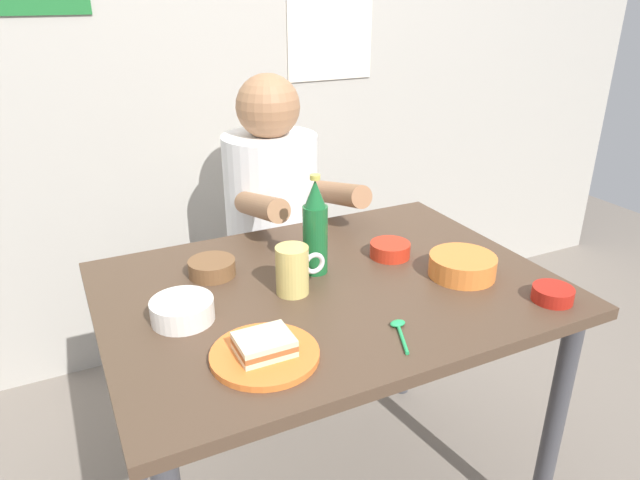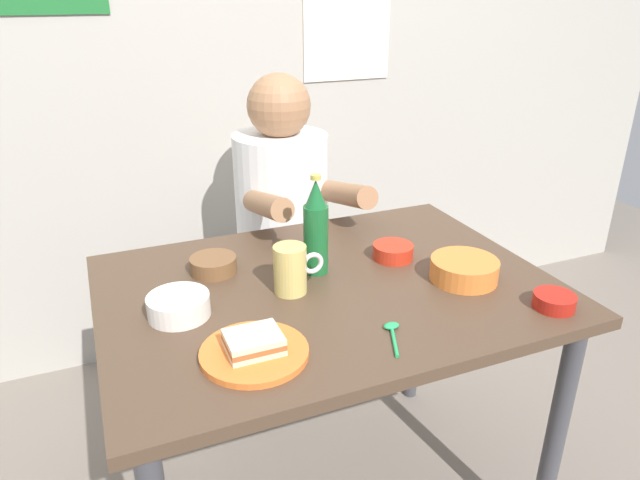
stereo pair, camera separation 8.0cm
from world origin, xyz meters
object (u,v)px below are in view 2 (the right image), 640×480
at_px(dining_table, 327,316).
at_px(sauce_bowl_chili, 393,251).
at_px(plate_orange, 254,353).
at_px(person_seated, 282,194).
at_px(sandwich, 254,342).
at_px(beer_mug, 291,269).
at_px(beer_bottle, 316,229).
at_px(stool, 284,298).

xyz_separation_m(dining_table, sauce_bowl_chili, (0.22, 0.07, 0.12)).
bearing_deg(plate_orange, sauce_bowl_chili, 31.31).
xyz_separation_m(person_seated, sandwich, (-0.35, -0.84, 0.01)).
bearing_deg(dining_table, sauce_bowl_chili, 17.33).
xyz_separation_m(dining_table, beer_mug, (-0.10, 0.00, 0.15)).
distance_m(sandwich, beer_bottle, 0.40).
bearing_deg(plate_orange, sandwich, 26.57).
distance_m(dining_table, beer_mug, 0.18).
xyz_separation_m(plate_orange, beer_bottle, (0.26, 0.30, 0.11)).
bearing_deg(sandwich, plate_orange, -153.43).
bearing_deg(dining_table, person_seated, 81.16).
distance_m(dining_table, sauce_bowl_chili, 0.26).
bearing_deg(person_seated, stool, 90.00).
bearing_deg(dining_table, plate_orange, -139.09).
height_order(dining_table, person_seated, person_seated).
xyz_separation_m(dining_table, sandwich, (-0.26, -0.22, 0.13)).
bearing_deg(plate_orange, stool, 67.54).
height_order(person_seated, beer_mug, person_seated).
relative_size(beer_mug, beer_bottle, 0.48).
distance_m(stool, beer_mug, 0.80).
height_order(sandwich, sauce_bowl_chili, sandwich).
distance_m(dining_table, plate_orange, 0.35).
relative_size(sandwich, beer_bottle, 0.42).
bearing_deg(stool, dining_table, -98.69).
relative_size(plate_orange, beer_mug, 1.75).
xyz_separation_m(stool, beer_bottle, (-0.10, -0.55, 0.51)).
xyz_separation_m(sandwich, beer_bottle, (0.26, 0.30, 0.09)).
relative_size(plate_orange, sandwich, 2.00).
relative_size(plate_orange, sauce_bowl_chili, 2.00).
bearing_deg(plate_orange, beer_bottle, 49.49).
height_order(dining_table, beer_bottle, beer_bottle).
height_order(stool, sauce_bowl_chili, sauce_bowl_chili).
relative_size(person_seated, sandwich, 6.54).
bearing_deg(beer_bottle, stool, 80.09).
distance_m(person_seated, sauce_bowl_chili, 0.56).
relative_size(dining_table, plate_orange, 5.00).
relative_size(dining_table, person_seated, 1.53).
xyz_separation_m(dining_table, plate_orange, (-0.26, -0.22, 0.10)).
bearing_deg(dining_table, beer_mug, 178.40).
bearing_deg(sauce_bowl_chili, beer_bottle, 178.00).
height_order(beer_bottle, sauce_bowl_chili, beer_bottle).
relative_size(stool, sandwich, 4.09).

